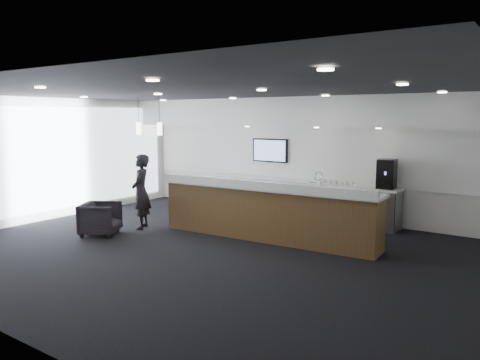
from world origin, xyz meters
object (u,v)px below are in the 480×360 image
Objects in this scene: service_counter at (266,212)px; lounge_guest at (141,192)px; armchair at (100,219)px; coffee_machine at (387,174)px.

lounge_guest is (-2.83, -0.82, 0.27)m from service_counter.
armchair is (-3.12, -1.74, -0.22)m from service_counter.
armchair is 0.46× the size of lounge_guest.
coffee_machine is 0.84× the size of armchair.
service_counter is 2.96m from lounge_guest.
coffee_machine is at bearing -82.95° from armchair.
lounge_guest is (0.29, 0.91, 0.50)m from armchair.
service_counter reaches higher than armchair.
coffee_machine is (1.77, 2.20, 0.70)m from service_counter.
coffee_machine reaches higher than armchair.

